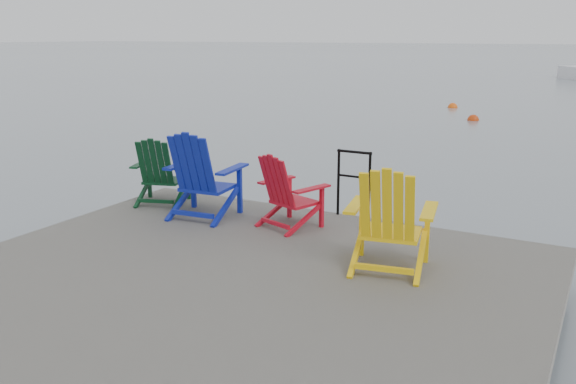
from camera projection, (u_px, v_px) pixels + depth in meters
The scene contains 9 objects.
ground at pixel (239, 319), 6.32m from camera, with size 400.00×400.00×0.00m, color slate.
dock at pixel (238, 288), 6.24m from camera, with size 6.00×5.00×1.40m.
handrail at pixel (354, 177), 8.03m from camera, with size 0.48×0.04×0.90m.
chair_green at pixel (160, 171), 8.67m from camera, with size 0.92×0.87×0.97m.
chair_blue at pixel (201, 175), 7.99m from camera, with size 0.99×0.92×1.16m.
chair_red at pixel (288, 191), 7.61m from camera, with size 0.89×0.85×0.94m.
chair_yellow at pixel (390, 218), 6.17m from camera, with size 1.00×0.94×1.11m.
buoy_a at pixel (453, 108), 24.56m from camera, with size 0.39×0.39×0.39m, color #F4580E.
buoy_b at pixel (473, 120), 20.95m from camera, with size 0.40×0.40×0.40m, color #C3360B.
Camera 1 is at (3.20, -4.85, 2.87)m, focal length 38.00 mm.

